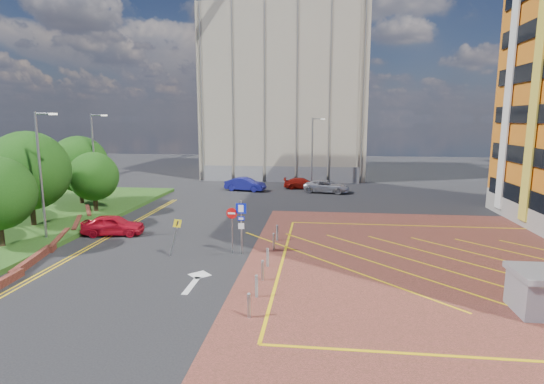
% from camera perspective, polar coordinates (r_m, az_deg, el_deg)
% --- Properties ---
extents(ground, '(140.00, 140.00, 0.00)m').
position_cam_1_polar(ground, '(24.46, -5.70, -8.97)').
color(ground, black).
rests_on(ground, ground).
extents(forecourt, '(26.00, 26.00, 0.02)m').
position_cam_1_polar(forecourt, '(25.57, 27.12, -9.17)').
color(forecourt, brown).
rests_on(forecourt, ground).
extents(grass_bed, '(14.00, 32.00, 0.30)m').
position_cam_1_polar(grass_bed, '(37.53, -31.55, -3.52)').
color(grass_bed, '#274315').
rests_on(grass_bed, ground).
extents(retaining_wall, '(6.06, 20.33, 0.40)m').
position_cam_1_polar(retaining_wall, '(30.78, -26.98, -5.69)').
color(retaining_wall, brown).
rests_on(retaining_wall, ground).
extents(tree_b, '(5.60, 5.60, 6.74)m').
position_cam_1_polar(tree_b, '(34.60, -29.90, 2.49)').
color(tree_b, '#3D2B1C').
rests_on(tree_b, grass_bed).
extents(tree_c, '(4.00, 4.00, 4.90)m').
position_cam_1_polar(tree_c, '(37.80, -22.85, 1.94)').
color(tree_c, '#3D2B1C').
rests_on(tree_c, grass_bed).
extents(tree_d, '(5.00, 5.00, 6.08)m').
position_cam_1_polar(tree_d, '(41.81, -24.50, 3.45)').
color(tree_d, '#3D2B1C').
rests_on(tree_d, grass_bed).
extents(lamp_left_near, '(1.53, 0.16, 8.00)m').
position_cam_1_polar(lamp_left_near, '(30.34, -28.60, 2.56)').
color(lamp_left_near, '#9EA0A8').
rests_on(lamp_left_near, grass_bed).
extents(lamp_left_far, '(1.53, 0.16, 8.00)m').
position_cam_1_polar(lamp_left_far, '(39.84, -22.75, 4.44)').
color(lamp_left_far, '#9EA0A8').
rests_on(lamp_left_far, grass_bed).
extents(lamp_back, '(1.53, 0.16, 8.00)m').
position_cam_1_polar(lamp_back, '(50.75, 5.51, 5.80)').
color(lamp_back, '#9EA0A8').
rests_on(lamp_back, ground).
extents(sign_cluster, '(1.17, 0.12, 3.20)m').
position_cam_1_polar(sign_cluster, '(24.79, -4.63, -4.00)').
color(sign_cluster, '#9EA0A8').
rests_on(sign_cluster, ground).
extents(warning_sign, '(0.76, 0.42, 2.25)m').
position_cam_1_polar(warning_sign, '(24.91, -12.86, -5.39)').
color(warning_sign, '#9EA0A8').
rests_on(warning_sign, ground).
extents(bollard_row, '(0.14, 11.14, 0.90)m').
position_cam_1_polar(bollard_row, '(22.38, -0.80, -9.45)').
color(bollard_row, '#9EA0A8').
rests_on(bollard_row, forecourt).
extents(construction_building, '(21.20, 19.20, 22.00)m').
position_cam_1_polar(construction_building, '(62.90, 2.03, 12.65)').
color(construction_building, '#A89B89').
rests_on(construction_building, ground).
extents(construction_fence, '(21.60, 0.06, 2.00)m').
position_cam_1_polar(construction_fence, '(53.22, 2.18, 2.38)').
color(construction_fence, gray).
rests_on(construction_fence, ground).
extents(car_red_left, '(4.31, 2.25, 1.40)m').
position_cam_1_polar(car_red_left, '(31.02, -20.58, -4.17)').
color(car_red_left, red).
rests_on(car_red_left, ground).
extents(car_blue_back, '(4.69, 2.38, 1.48)m').
position_cam_1_polar(car_blue_back, '(46.94, -3.61, 1.05)').
color(car_blue_back, navy).
rests_on(car_blue_back, ground).
extents(car_red_back, '(4.36, 1.98, 1.24)m').
position_cam_1_polar(car_red_back, '(48.44, 4.10, 1.18)').
color(car_red_back, '#A2160D').
rests_on(car_red_back, ground).
extents(car_silver_back, '(5.23, 3.13, 1.36)m').
position_cam_1_polar(car_silver_back, '(46.12, 7.36, 0.76)').
color(car_silver_back, silver).
rests_on(car_silver_back, ground).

